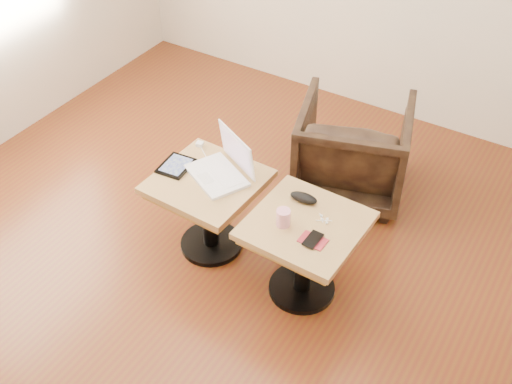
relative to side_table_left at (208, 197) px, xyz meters
The scene contains 11 objects.
room_shell 0.99m from the side_table_left, 37.22° to the right, with size 4.52×4.52×2.71m.
side_table_left is the anchor object (origin of this frame).
side_table_right 0.67m from the side_table_left, ahead, with size 0.62×0.62×0.54m.
laptop 0.21m from the side_table_left, 58.08° to the left, with size 0.45×0.42×0.26m.
tablet 0.27m from the side_table_left, behind, with size 0.19×0.23×0.02m.
charging_adapter 0.37m from the side_table_left, 132.98° to the left, with size 0.04×0.04×0.02m, color white.
glasses_case 0.60m from the side_table_left, 12.16° to the left, with size 0.16×0.07×0.05m, color black.
striped_cup 0.61m from the side_table_left, 10.28° to the right, with size 0.08×0.08×0.10m, color #D13B6D.
earbuds_tangle 0.75m from the side_table_left, ahead, with size 0.08×0.05×0.02m.
phone_on_sleeve 0.79m from the side_table_left, ahead, with size 0.14×0.13×0.02m.
armchair 1.10m from the side_table_left, 63.36° to the left, with size 0.72×0.74×0.67m, color black.
Camera 1 is at (1.51, -2.13, 2.90)m, focal length 45.00 mm.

